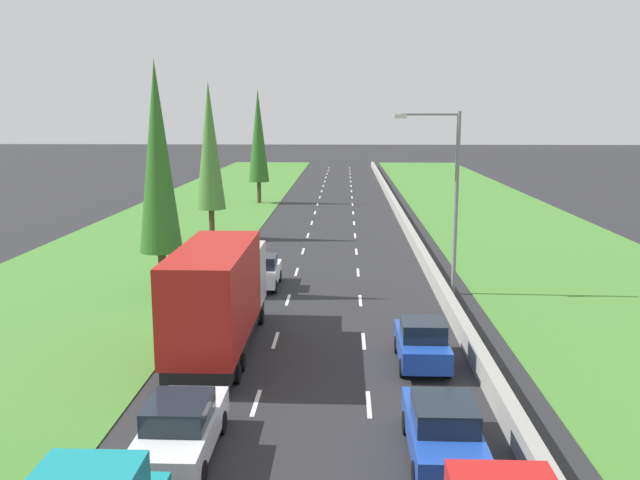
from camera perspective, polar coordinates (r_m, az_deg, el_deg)
ground_plane at (r=59.54m, az=1.14°, el=1.87°), size 300.00×300.00×0.00m
grass_verge_left at (r=61.06m, az=-10.83°, el=1.92°), size 14.00×140.00×0.04m
grass_verge_right at (r=61.01m, az=14.74°, el=1.76°), size 14.00×140.00×0.04m
median_barrier at (r=59.66m, az=6.62°, el=2.23°), size 0.44×120.00×0.85m
lane_markings at (r=59.54m, az=1.14°, el=1.88°), size 3.64×116.00×0.01m
blue_sedan_right_lane at (r=18.55m, az=10.23°, el=-15.34°), size 1.82×4.50×1.64m
blue_hatchback_right_lane at (r=24.82m, az=8.50°, el=-8.47°), size 1.74×3.90×1.72m
white_sedan_left_lane at (r=18.70m, az=-11.57°, el=-15.16°), size 1.82×4.50×1.64m
red_box_truck_left_lane at (r=25.82m, az=-8.44°, el=-4.60°), size 2.46×9.40×4.18m
white_hatchback_left_lane at (r=35.50m, az=-4.85°, el=-2.63°), size 1.74×3.90×1.72m
poplar_tree_second at (r=33.96m, az=-13.38°, el=6.66°), size 2.09×2.09×11.44m
poplar_tree_third at (r=49.16m, az=-9.20°, el=7.72°), size 2.08×2.08×11.18m
poplar_tree_fourth at (r=69.18m, az=-5.17°, el=8.62°), size 2.08×2.08×11.35m
street_light_mast at (r=33.89m, az=10.75°, el=4.14°), size 3.20×0.28×9.00m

